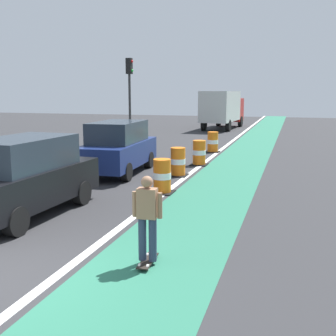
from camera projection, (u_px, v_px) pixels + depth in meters
bike_lane_strip at (234, 168)px, 17.92m from camera, size 2.50×80.00×0.01m
lane_divider_stripe at (200, 166)px, 18.34m from camera, size 0.20×80.00×0.01m
skateboarder_on_lane at (147, 217)px, 7.76m from camera, size 0.57×0.81×1.69m
parked_suv_nearest at (24, 176)px, 10.88m from camera, size 2.06×4.67×2.04m
parked_suv_second at (118, 147)px, 16.63m from camera, size 2.09×4.68×2.04m
traffic_barrel_front at (162, 177)px, 13.41m from camera, size 0.73×0.73×1.09m
traffic_barrel_mid at (178, 162)px, 16.16m from camera, size 0.73×0.73×1.09m
traffic_barrel_back at (199, 153)px, 18.54m from camera, size 0.73×0.73×1.09m
traffic_barrel_far at (213, 142)px, 22.48m from camera, size 0.73×0.73×1.09m
delivery_truck_down_block at (223, 107)px, 36.41m from camera, size 2.79×7.73×3.23m
traffic_light_corner at (130, 86)px, 24.63m from camera, size 0.41×0.32×5.10m
pedestrian_crossing at (104, 141)px, 20.29m from camera, size 0.34×0.20×1.61m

